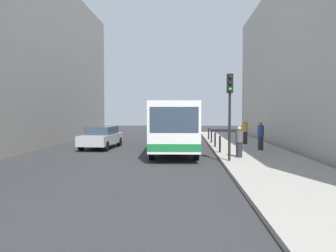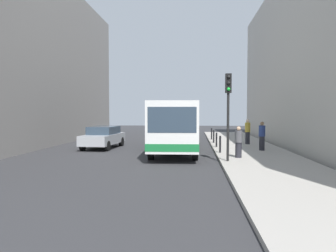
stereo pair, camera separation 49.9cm
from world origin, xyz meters
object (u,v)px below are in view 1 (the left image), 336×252
(pedestrian_near_signal, at_px, (239,142))
(pedestrian_far_sidewalk, at_px, (245,132))
(bollard_far, at_px, (211,136))
(traffic_light, at_px, (230,100))
(pedestrian_mid_sidewalk, at_px, (261,136))
(bus, at_px, (174,124))
(car_beside_bus, at_px, (102,137))
(bollard_near, at_px, (220,144))
(bollard_farthest, at_px, (209,134))
(bollard_mid, at_px, (215,140))

(pedestrian_near_signal, distance_m, pedestrian_far_sidewalk, 7.09)
(bollard_far, height_order, pedestrian_far_sidewalk, pedestrian_far_sidewalk)
(traffic_light, xyz_separation_m, pedestrian_near_signal, (0.66, 1.20, -2.07))
(pedestrian_mid_sidewalk, bearing_deg, bollard_far, 4.70)
(pedestrian_mid_sidewalk, bearing_deg, bus, 57.18)
(car_beside_bus, xyz_separation_m, bollard_near, (7.63, -2.93, -0.16))
(pedestrian_far_sidewalk, bearing_deg, bus, -25.11)
(traffic_light, relative_size, pedestrian_near_signal, 2.59)
(traffic_light, relative_size, bollard_near, 4.32)
(bollard_far, relative_size, bollard_farthest, 1.00)
(bus, relative_size, bollard_farthest, 11.68)
(bollard_mid, distance_m, pedestrian_mid_sidewalk, 3.10)
(traffic_light, distance_m, pedestrian_far_sidewalk, 8.64)
(car_beside_bus, xyz_separation_m, traffic_light, (7.73, -6.08, 2.22))
(bollard_mid, relative_size, pedestrian_far_sidewalk, 0.53)
(traffic_light, bearing_deg, bollard_far, 90.64)
(car_beside_bus, bearing_deg, pedestrian_mid_sidewalk, 174.67)
(traffic_light, distance_m, bollard_near, 3.95)
(car_beside_bus, height_order, pedestrian_far_sidewalk, pedestrian_far_sidewalk)
(bollard_farthest, relative_size, pedestrian_mid_sidewalk, 0.55)
(pedestrian_far_sidewalk, bearing_deg, bollard_near, 8.78)
(bollard_near, height_order, bollard_mid, same)
(bus, xyz_separation_m, pedestrian_far_sidewalk, (5.05, 3.00, -0.68))
(pedestrian_near_signal, relative_size, pedestrian_far_sidewalk, 0.88)
(bollard_mid, bearing_deg, bollard_near, -90.00)
(traffic_light, bearing_deg, bollard_mid, 90.95)
(bollard_near, distance_m, pedestrian_near_signal, 2.11)
(bollard_far, bearing_deg, bus, -125.15)
(bus, xyz_separation_m, pedestrian_mid_sidewalk, (5.28, -0.72, -0.71))
(bollard_far, height_order, pedestrian_near_signal, pedestrian_near_signal)
(bus, distance_m, pedestrian_mid_sidewalk, 5.38)
(bus, bearing_deg, traffic_light, 116.73)
(pedestrian_mid_sidewalk, bearing_deg, bollard_mid, 32.50)
(pedestrian_mid_sidewalk, bearing_deg, car_beside_bus, 55.60)
(pedestrian_near_signal, bearing_deg, bollard_near, -79.02)
(bollard_far, bearing_deg, pedestrian_near_signal, -84.38)
(car_beside_bus, distance_m, traffic_light, 10.08)
(traffic_light, xyz_separation_m, bollard_mid, (-0.10, 6.04, -2.38))
(car_beside_bus, relative_size, pedestrian_mid_sidewalk, 2.61)
(bollard_near, distance_m, bollard_far, 5.78)
(bus, distance_m, bollard_mid, 3.05)
(car_beside_bus, height_order, bollard_farthest, car_beside_bus)
(traffic_light, bearing_deg, car_beside_bus, 141.82)
(bollard_mid, relative_size, bollard_farthest, 1.00)
(bollard_near, xyz_separation_m, pedestrian_mid_sidewalk, (2.59, 1.24, 0.39))
(bollard_near, relative_size, pedestrian_near_signal, 0.60)
(bus, bearing_deg, bollard_near, 141.94)
(car_beside_bus, xyz_separation_m, bollard_farthest, (7.63, 5.74, -0.16))
(bus, height_order, bollard_farthest, bus)
(bus, relative_size, traffic_light, 2.71)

